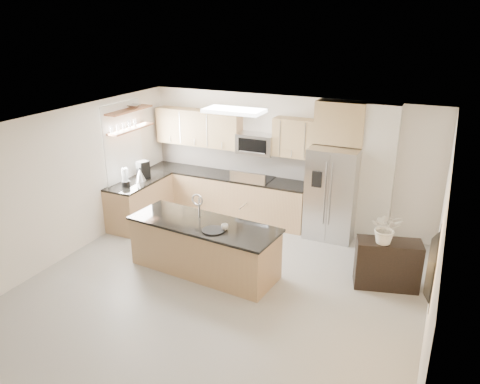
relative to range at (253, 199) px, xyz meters
The scene contains 27 objects.
floor 3.02m from the range, 78.39° to the right, with size 6.50×6.50×0.00m, color gray.
ceiling 3.66m from the range, 78.39° to the right, with size 6.00×6.50×0.02m, color white.
wall_back 1.07m from the range, 28.76° to the left, with size 6.00×0.02×2.60m, color silver.
wall_front 6.25m from the range, 84.45° to the right, with size 6.00×0.02×2.60m, color silver.
wall_left 3.87m from the range, 129.41° to the right, with size 0.02×6.50×2.60m, color silver.
wall_right 4.71m from the range, 39.05° to the right, with size 0.02×6.50×2.60m, color silver.
back_counter 0.63m from the range, behind, with size 3.55×0.66×1.44m.
left_counter 2.33m from the range, 152.71° to the right, with size 0.66×1.50×0.92m.
range is the anchor object (origin of this frame).
upper_cabinets 1.53m from the range, 166.83° to the left, with size 3.50×0.33×0.75m.
microwave 1.16m from the range, 90.00° to the left, with size 0.76×0.40×0.40m.
refrigerator 1.71m from the range, ahead, with size 0.92×0.78×1.78m.
partition_column 2.56m from the range, ahead, with size 0.60×0.30×2.60m, color beige.
window 2.86m from the range, 155.75° to the right, with size 0.04×1.15×1.65m.
shelf_lower 2.86m from the range, 156.67° to the right, with size 0.30×1.20×0.04m, color brown.
shelf_upper 3.07m from the range, 156.67° to the right, with size 0.30×1.20×0.04m, color brown.
ceiling_fixture 2.48m from the range, 81.39° to the right, with size 1.00×0.50×0.06m, color white.
island 2.26m from the range, 87.89° to the right, with size 2.59×1.14×1.30m.
credenza 3.29m from the range, 27.10° to the right, with size 0.98×0.41×0.79m, color black.
cup 2.44m from the range, 77.69° to the right, with size 0.12×0.12×0.09m, color white.
platter 2.52m from the range, 81.44° to the right, with size 0.37×0.37×0.02m, color black.
blender 2.61m from the range, 144.73° to the right, with size 0.16×0.16×0.37m.
kettle 2.36m from the range, 152.27° to the right, with size 0.23×0.23×0.28m.
coffee_maker 2.35m from the range, 157.65° to the right, with size 0.24×0.27×0.34m.
bowl 3.05m from the range, 160.65° to the right, with size 0.33×0.33×0.08m, color #BBBBBD.
flower_vase 3.34m from the range, 28.94° to the right, with size 0.68×0.59×0.76m, color silver.
television 4.78m from the range, 41.64° to the right, with size 1.08×0.14×0.62m, color black.
Camera 1 is at (2.93, -5.41, 4.02)m, focal length 35.00 mm.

